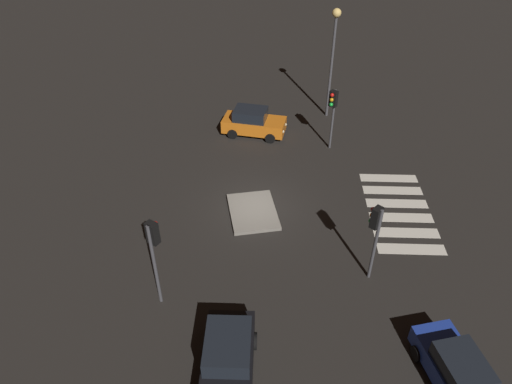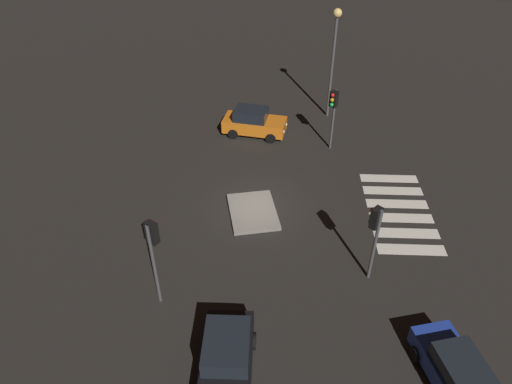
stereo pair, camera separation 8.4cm
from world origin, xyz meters
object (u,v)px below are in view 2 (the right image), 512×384
Objects in this scene: traffic_island at (253,212)px; car_orange at (254,122)px; street_lamp at (334,45)px; traffic_light_east at (333,106)px; traffic_light_west at (153,243)px; traffic_light_south at (375,226)px; car_black at (227,360)px; car_blue at (455,371)px.

car_orange is (8.06, 0.32, 0.77)m from traffic_island.
street_lamp is (2.75, -4.99, 4.11)m from car_orange.
traffic_light_east is at bearing -34.57° from traffic_island.
traffic_island is 7.41m from traffic_light_west.
traffic_light_east reaches higher than traffic_island.
traffic_island is 0.91× the size of traffic_light_east.
traffic_light_south is (1.66, -8.71, -0.28)m from traffic_light_west.
car_black is 0.99× the size of car_orange.
car_blue is at bearing -55.41° from car_orange.
car_blue is at bearing -140.96° from traffic_island.
traffic_island is 0.84× the size of car_orange.
traffic_island is at bearing 176.59° from car_black.
car_black is 5.10m from traffic_light_west.
traffic_light_south is at bearing 9.81° from car_blue.
car_blue is 16.03m from traffic_light_east.
traffic_light_south is at bearing -55.30° from car_orange.
traffic_island is 0.85× the size of car_black.
traffic_light_west reaches higher than car_orange.
car_orange is at bearing 2.25° from traffic_island.
car_blue is at bearing 156.16° from traffic_light_south.
traffic_light_east is 0.54× the size of street_lamp.
street_lamp is at bearing -45.85° from traffic_light_south.
traffic_island is at bearing -77.39° from car_orange.
car_black is 1.10× the size of traffic_light_south.
traffic_island is 7.16m from traffic_light_south.
car_orange is at bearing -23.46° from traffic_light_south.
car_orange reaches higher than car_blue.
traffic_light_south is at bearing -48.70° from traffic_light_west.
car_blue is 0.95× the size of traffic_light_west.
traffic_light_east reaches higher than traffic_light_south.
traffic_light_west is (-13.80, 3.21, 2.30)m from car_orange.
car_orange is 0.58× the size of street_lamp.
car_orange is at bearing 10.07° from car_blue.
traffic_light_east reaches higher than car_orange.
traffic_light_south reaches higher than car_blue.
traffic_island is at bearing 24.88° from car_blue.
street_lamp is (14.89, 0.51, 2.09)m from traffic_light_south.
traffic_light_west is 8.87m from traffic_light_south.
street_lamp is (19.99, 2.77, 4.18)m from car_blue.
street_lamp is (10.81, -4.67, 4.88)m from traffic_island.
car_orange reaches higher than traffic_island.
car_blue is at bearing 89.42° from car_black.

